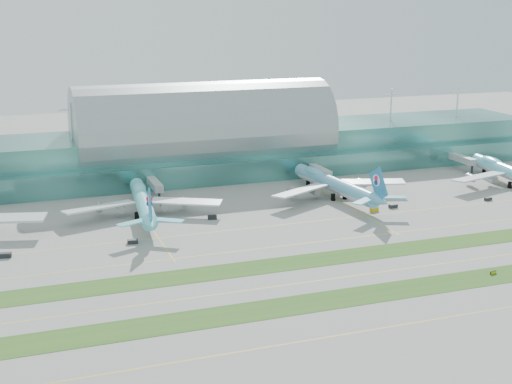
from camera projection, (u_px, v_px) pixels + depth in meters
name	position (u px, v px, depth m)	size (l,w,h in m)	color
ground	(315.00, 263.00, 221.34)	(700.00, 700.00, 0.00)	gray
terminal	(204.00, 144.00, 335.11)	(340.00, 69.10, 36.00)	#3D7A75
grass_strip_near	(356.00, 296.00, 195.81)	(420.00, 12.00, 0.08)	#2D591E
grass_strip_far	(312.00, 260.00, 223.15)	(420.00, 12.00, 0.08)	#2D591E
taxiline_a	(393.00, 326.00, 177.58)	(420.00, 0.35, 0.01)	yellow
taxiline_b	(334.00, 278.00, 208.58)	(420.00, 0.35, 0.01)	yellow
taxiline_c	(293.00, 245.00, 237.75)	(420.00, 0.35, 0.01)	yellow
taxiline_d	(270.00, 226.00, 257.80)	(420.00, 0.35, 0.01)	yellow
airliner_b	(143.00, 201.00, 268.63)	(59.72, 68.11, 18.74)	#6BDFEB
airliner_c	(334.00, 183.00, 294.29)	(62.06, 70.80, 19.48)	#60B0D3
airliner_d	(511.00, 172.00, 313.83)	(62.48, 71.31, 19.62)	#6EDAF2
gse_b	(5.00, 255.00, 225.56)	(4.03, 1.95, 1.52)	black
gse_c	(133.00, 242.00, 238.74)	(3.62, 1.77, 1.38)	black
gse_d	(212.00, 217.00, 265.58)	(3.38, 1.66, 1.61)	black
gse_e	(374.00, 209.00, 275.60)	(3.39, 1.74, 1.69)	gold
gse_f	(393.00, 206.00, 280.77)	(3.35, 1.92, 1.45)	black
gse_g	(488.00, 199.00, 291.14)	(3.15, 1.52, 1.27)	black
taxiway_sign_east	(493.00, 273.00, 211.73)	(2.40, 0.80, 1.02)	black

